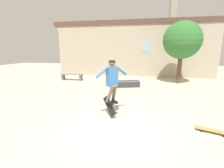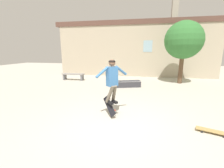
{
  "view_description": "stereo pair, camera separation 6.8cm",
  "coord_description": "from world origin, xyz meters",
  "px_view_note": "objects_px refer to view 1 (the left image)",
  "views": [
    {
      "loc": [
        0.65,
        -3.99,
        2.16
      ],
      "look_at": [
        -0.22,
        0.69,
        1.09
      ],
      "focal_mm": 24.0,
      "sensor_mm": 36.0,
      "label": 1
    },
    {
      "loc": [
        0.72,
        -3.98,
        2.16
      ],
      "look_at": [
        -0.22,
        0.69,
        1.09
      ],
      "focal_mm": 24.0,
      "sensor_mm": 36.0,
      "label": 2
    }
  ],
  "objects_px": {
    "skate_ledge": "(125,84)",
    "skater": "(112,78)",
    "skateboard_flipping": "(109,106)",
    "park_bench": "(72,75)",
    "tree_right": "(182,40)",
    "skateboard_resting": "(212,130)"
  },
  "relations": [
    {
      "from": "tree_right",
      "to": "skateboard_flipping",
      "type": "distance_m",
      "value": 7.36
    },
    {
      "from": "tree_right",
      "to": "skateboard_resting",
      "type": "height_order",
      "value": "tree_right"
    },
    {
      "from": "park_bench",
      "to": "skate_ledge",
      "type": "xyz_separation_m",
      "value": [
        4.08,
        -1.37,
        -0.17
      ]
    },
    {
      "from": "skate_ledge",
      "to": "skater",
      "type": "relative_size",
      "value": 1.25
    },
    {
      "from": "skate_ledge",
      "to": "skateboard_flipping",
      "type": "xyz_separation_m",
      "value": [
        -0.11,
        -4.18,
        0.15
      ]
    },
    {
      "from": "skate_ledge",
      "to": "skater",
      "type": "height_order",
      "value": "skater"
    },
    {
      "from": "skate_ledge",
      "to": "skateboard_resting",
      "type": "distance_m",
      "value": 5.55
    },
    {
      "from": "tree_right",
      "to": "skate_ledge",
      "type": "distance_m",
      "value": 4.67
    },
    {
      "from": "park_bench",
      "to": "skateboard_flipping",
      "type": "xyz_separation_m",
      "value": [
        3.97,
        -5.55,
        -0.02
      ]
    },
    {
      "from": "skater",
      "to": "skateboard_flipping",
      "type": "xyz_separation_m",
      "value": [
        -0.09,
        -0.02,
        -0.96
      ]
    },
    {
      "from": "skate_ledge",
      "to": "skater",
      "type": "xyz_separation_m",
      "value": [
        -0.02,
        -4.16,
        1.11
      ]
    },
    {
      "from": "park_bench",
      "to": "skateboard_flipping",
      "type": "height_order",
      "value": "skateboard_flipping"
    },
    {
      "from": "park_bench",
      "to": "skateboard_resting",
      "type": "height_order",
      "value": "park_bench"
    },
    {
      "from": "skater",
      "to": "skateboard_flipping",
      "type": "relative_size",
      "value": 2.56
    },
    {
      "from": "park_bench",
      "to": "tree_right",
      "type": "bearing_deg",
      "value": 3.79
    },
    {
      "from": "tree_right",
      "to": "skate_ledge",
      "type": "height_order",
      "value": "tree_right"
    },
    {
      "from": "skate_ledge",
      "to": "skater",
      "type": "bearing_deg",
      "value": -107.88
    },
    {
      "from": "tree_right",
      "to": "skateboard_flipping",
      "type": "xyz_separation_m",
      "value": [
        -3.55,
        -5.96,
        -2.45
      ]
    },
    {
      "from": "skateboard_flipping",
      "to": "tree_right",
      "type": "bearing_deg",
      "value": 113.15
    },
    {
      "from": "park_bench",
      "to": "skate_ledge",
      "type": "relative_size",
      "value": 0.91
    },
    {
      "from": "park_bench",
      "to": "skateboard_flipping",
      "type": "relative_size",
      "value": 2.92
    },
    {
      "from": "skater",
      "to": "skateboard_flipping",
      "type": "height_order",
      "value": "skater"
    }
  ]
}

